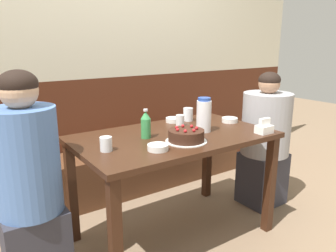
{
  "coord_description": "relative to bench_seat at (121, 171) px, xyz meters",
  "views": [
    {
      "loc": [
        -1.23,
        -1.72,
        1.37
      ],
      "look_at": [
        -0.01,
        0.05,
        0.81
      ],
      "focal_mm": 35.0,
      "sensor_mm": 36.0,
      "label": 1
    }
  ],
  "objects": [
    {
      "name": "birthday_cake",
      "position": [
        -0.03,
        -1.01,
        0.58
      ],
      "size": [
        0.26,
        0.26,
        0.1
      ],
      "color": "white",
      "rests_on": "dining_table"
    },
    {
      "name": "bench_seat",
      "position": [
        0.0,
        0.0,
        0.0
      ],
      "size": [
        2.61,
        0.38,
        0.42
      ],
      "color": "#56331E",
      "rests_on": "ground_plane"
    },
    {
      "name": "ground_plane",
      "position": [
        0.0,
        -0.83,
        -0.21
      ],
      "size": [
        12.0,
        12.0,
        0.0
      ],
      "primitive_type": "plane",
      "color": "#846B51"
    },
    {
      "name": "water_pitcher",
      "position": [
        0.22,
        -0.88,
        0.66
      ],
      "size": [
        0.1,
        0.1,
        0.24
      ],
      "color": "white",
      "rests_on": "dining_table"
    },
    {
      "name": "glass_water_tall",
      "position": [
        0.18,
        -0.66,
        0.59
      ],
      "size": [
        0.06,
        0.06,
        0.08
      ],
      "color": "silver",
      "rests_on": "dining_table"
    },
    {
      "name": "person_pale_blue_shirt",
      "position": [
        0.92,
        -0.85,
        0.35
      ],
      "size": [
        0.4,
        0.4,
        1.13
      ],
      "rotation": [
        0.0,
        0.0,
        3.14
      ],
      "color": "#33333D",
      "rests_on": "ground_plane"
    },
    {
      "name": "bowl_soup_white",
      "position": [
        -0.26,
        -1.05,
        0.56
      ],
      "size": [
        0.12,
        0.12,
        0.03
      ],
      "color": "white",
      "rests_on": "dining_table"
    },
    {
      "name": "glass_shot_small",
      "position": [
        -0.52,
        -0.89,
        0.59
      ],
      "size": [
        0.07,
        0.07,
        0.08
      ],
      "color": "silver",
      "rests_on": "dining_table"
    },
    {
      "name": "back_wall",
      "position": [
        0.0,
        0.22,
        1.04
      ],
      "size": [
        4.8,
        0.04,
        2.5
      ],
      "color": "#4C2314",
      "rests_on": "ground_plane"
    },
    {
      "name": "napkin_holder",
      "position": [
        0.53,
        -1.15,
        0.58
      ],
      "size": [
        0.11,
        0.08,
        0.11
      ],
      "color": "white",
      "rests_on": "dining_table"
    },
    {
      "name": "glass_tumbler_short",
      "position": [
        0.32,
        -0.57,
        0.6
      ],
      "size": [
        0.08,
        0.08,
        0.1
      ],
      "color": "silver",
      "rests_on": "dining_table"
    },
    {
      "name": "soju_bottle",
      "position": [
        -0.19,
        -0.79,
        0.64
      ],
      "size": [
        0.06,
        0.06,
        0.19
      ],
      "color": "#388E4C",
      "rests_on": "dining_table"
    },
    {
      "name": "bowl_rice_small",
      "position": [
        0.2,
        -0.54,
        0.56
      ],
      "size": [
        0.12,
        0.12,
        0.03
      ],
      "color": "white",
      "rests_on": "dining_table"
    },
    {
      "name": "dining_table",
      "position": [
        0.0,
        -0.83,
        0.44
      ],
      "size": [
        1.32,
        0.79,
        0.76
      ],
      "color": "#381E11",
      "rests_on": "ground_plane"
    },
    {
      "name": "bowl_side_dish",
      "position": [
        0.56,
        -0.79,
        0.56
      ],
      "size": [
        0.12,
        0.12,
        0.04
      ],
      "color": "white",
      "rests_on": "dining_table"
    },
    {
      "name": "person_teal_shirt",
      "position": [
        -0.92,
        -0.77,
        0.39
      ],
      "size": [
        0.35,
        0.35,
        1.23
      ],
      "color": "#33333D",
      "rests_on": "ground_plane"
    }
  ]
}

